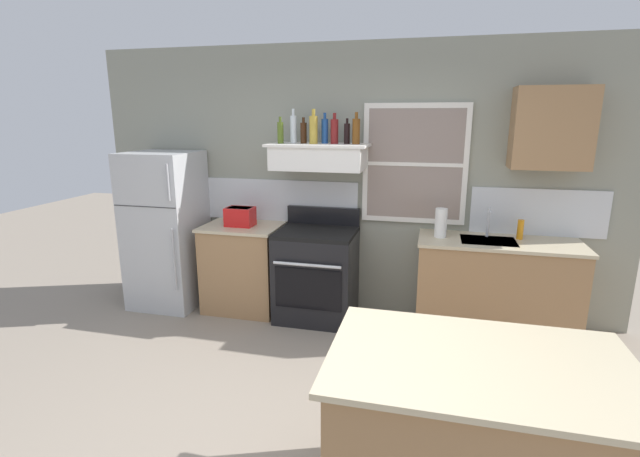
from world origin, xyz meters
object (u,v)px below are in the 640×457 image
at_px(bottle_olive_oil_square, 280,132).
at_px(bottle_red_label_wine, 334,131).
at_px(toaster, 240,216).
at_px(paper_towel_roll, 441,223).
at_px(kitchen_island, 473,444).
at_px(dish_soap_bottle, 520,229).
at_px(bottle_amber_wine, 356,131).
at_px(refrigerator, 166,230).
at_px(bottle_balsamic_dark, 347,133).
at_px(bottle_blue_liqueur, 325,131).
at_px(bottle_clear_tall, 293,129).
at_px(bottle_brown_stout, 304,133).
at_px(stove_range, 317,273).
at_px(bottle_champagne_gold_foil, 314,129).

height_order(bottle_olive_oil_square, bottle_red_label_wine, bottle_red_label_wine).
bearing_deg(toaster, bottle_olive_oil_square, 3.95).
bearing_deg(paper_towel_roll, bottle_red_label_wine, 175.53).
bearing_deg(bottle_olive_oil_square, kitchen_island, -52.53).
bearing_deg(dish_soap_bottle, bottle_amber_wine, -178.68).
height_order(refrigerator, bottle_red_label_wine, bottle_red_label_wine).
bearing_deg(refrigerator, bottle_balsamic_dark, 4.58).
bearing_deg(bottle_olive_oil_square, bottle_blue_liqueur, 15.12).
distance_m(bottle_clear_tall, paper_towel_roll, 1.66).
relative_size(bottle_clear_tall, bottle_brown_stout, 1.33).
bearing_deg(dish_soap_bottle, refrigerator, -177.40).
bearing_deg(bottle_clear_tall, bottle_balsamic_dark, 1.26).
relative_size(bottle_balsamic_dark, dish_soap_bottle, 1.32).
bearing_deg(dish_soap_bottle, bottle_red_label_wine, -179.35).
relative_size(bottle_blue_liqueur, dish_soap_bottle, 1.60).
height_order(bottle_balsamic_dark, bottle_amber_wine, bottle_amber_wine).
bearing_deg(kitchen_island, stove_range, 121.53).
height_order(bottle_champagne_gold_foil, paper_towel_roll, bottle_champagne_gold_foil).
height_order(bottle_brown_stout, bottle_amber_wine, bottle_amber_wine).
bearing_deg(stove_range, bottle_clear_tall, 155.45).
bearing_deg(bottle_clear_tall, refrigerator, -174.17).
bearing_deg(bottle_amber_wine, stove_range, -164.07).
distance_m(stove_range, paper_towel_roll, 1.31).
bearing_deg(bottle_amber_wine, refrigerator, -176.43).
xyz_separation_m(toaster, dish_soap_bottle, (2.69, 0.13, -0.01)).
bearing_deg(bottle_champagne_gold_foil, toaster, -175.35).
relative_size(refrigerator, toaster, 5.54).
height_order(toaster, bottle_olive_oil_square, bottle_olive_oil_square).
xyz_separation_m(bottle_clear_tall, bottle_brown_stout, (0.10, -0.00, -0.03)).
height_order(bottle_clear_tall, bottle_brown_stout, bottle_clear_tall).
distance_m(bottle_clear_tall, bottle_balsamic_dark, 0.53).
distance_m(refrigerator, bottle_red_label_wine, 2.08).
relative_size(stove_range, kitchen_island, 0.78).
relative_size(bottle_blue_liqueur, bottle_red_label_wine, 1.01).
distance_m(bottle_red_label_wine, dish_soap_bottle, 1.94).
distance_m(bottle_olive_oil_square, dish_soap_bottle, 2.40).
height_order(bottle_olive_oil_square, bottle_clear_tall, bottle_clear_tall).
relative_size(refrigerator, bottle_blue_liqueur, 5.70).
bearing_deg(bottle_champagne_gold_foil, bottle_balsamic_dark, 10.57).
distance_m(bottle_champagne_gold_foil, kitchen_island, 3.02).
bearing_deg(bottle_brown_stout, stove_range, -35.99).
relative_size(toaster, paper_towel_roll, 1.10).
height_order(stove_range, paper_towel_roll, paper_towel_roll).
xyz_separation_m(bottle_champagne_gold_foil, paper_towel_roll, (1.22, -0.03, -0.84)).
relative_size(bottle_blue_liqueur, bottle_balsamic_dark, 1.22).
bearing_deg(kitchen_island, dish_soap_bottle, 77.10).
bearing_deg(stove_range, bottle_blue_liqueur, 73.39).
relative_size(bottle_red_label_wine, bottle_amber_wine, 0.98).
bearing_deg(paper_towel_roll, stove_range, -178.18).
distance_m(bottle_blue_liqueur, bottle_balsamic_dark, 0.22).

